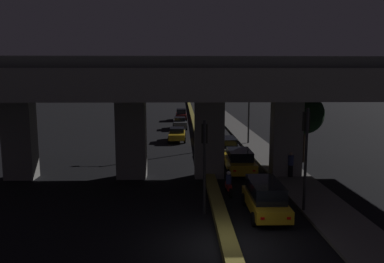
# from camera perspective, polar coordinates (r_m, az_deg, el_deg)

# --- Properties ---
(ground_plane) EXTENTS (200.00, 200.00, 0.00)m
(ground_plane) POSITION_cam_1_polar(r_m,az_deg,el_deg) (15.72, 5.61, -17.37)
(ground_plane) COLOR black
(median_divider) EXTENTS (0.69, 126.00, 0.38)m
(median_divider) POSITION_cam_1_polar(r_m,az_deg,el_deg) (49.54, 0.58, 0.58)
(median_divider) COLOR olive
(median_divider) RESTS_ON ground_plane
(sidewalk_right) EXTENTS (2.77, 126.00, 0.15)m
(sidewalk_right) POSITION_cam_1_polar(r_m,az_deg,el_deg) (43.24, 8.32, -0.78)
(sidewalk_right) COLOR #5B5956
(sidewalk_right) RESTS_ON ground_plane
(elevated_overpass) EXTENTS (33.05, 10.19, 8.18)m
(elevated_overpass) POSITION_cam_1_polar(r_m,az_deg,el_deg) (25.06, 2.10, 6.68)
(elevated_overpass) COLOR gray
(elevated_overpass) RESTS_ON ground_plane
(traffic_light_left_of_median) EXTENTS (0.30, 0.49, 4.73)m
(traffic_light_left_of_median) POSITION_cam_1_polar(r_m,az_deg,el_deg) (18.46, 1.90, -2.87)
(traffic_light_left_of_median) COLOR black
(traffic_light_left_of_median) RESTS_ON ground_plane
(traffic_light_right_of_median) EXTENTS (0.30, 0.49, 5.31)m
(traffic_light_right_of_median) POSITION_cam_1_polar(r_m,az_deg,el_deg) (19.35, 16.95, -1.58)
(traffic_light_right_of_median) COLOR black
(traffic_light_right_of_median) RESTS_ON ground_plane
(street_lamp) EXTENTS (2.72, 0.32, 8.88)m
(street_lamp) POSITION_cam_1_polar(r_m,az_deg,el_deg) (38.14, 8.18, 5.82)
(street_lamp) COLOR #2D2D30
(street_lamp) RESTS_ON ground_plane
(car_taxi_yellow_lead) EXTENTS (1.84, 4.27, 1.68)m
(car_taxi_yellow_lead) POSITION_cam_1_polar(r_m,az_deg,el_deg) (19.17, 11.08, -9.79)
(car_taxi_yellow_lead) COLOR gold
(car_taxi_yellow_lead) RESTS_ON ground_plane
(car_taxi_yellow_second) EXTENTS (2.03, 4.63, 1.63)m
(car_taxi_yellow_second) POSITION_cam_1_polar(r_m,az_deg,el_deg) (27.20, 7.24, -4.45)
(car_taxi_yellow_second) COLOR gold
(car_taxi_yellow_second) RESTS_ON ground_plane
(car_grey_third) EXTENTS (1.92, 4.56, 1.57)m
(car_grey_third) POSITION_cam_1_polar(r_m,az_deg,el_deg) (33.00, 5.34, -2.20)
(car_grey_third) COLOR #515459
(car_grey_third) RESTS_ON ground_plane
(car_taxi_yellow_lead_oncoming) EXTENTS (1.90, 4.11, 1.44)m
(car_taxi_yellow_lead_oncoming) POSITION_cam_1_polar(r_m,az_deg,el_deg) (40.19, -2.29, -0.40)
(car_taxi_yellow_lead_oncoming) COLOR gold
(car_taxi_yellow_lead_oncoming) RESTS_ON ground_plane
(car_grey_second_oncoming) EXTENTS (1.96, 4.10, 1.54)m
(car_grey_second_oncoming) POSITION_cam_1_polar(r_m,az_deg,el_deg) (49.85, -1.87, 1.32)
(car_grey_second_oncoming) COLOR #515459
(car_grey_second_oncoming) RESTS_ON ground_plane
(car_dark_red_third_oncoming) EXTENTS (1.85, 4.20, 1.83)m
(car_dark_red_third_oncoming) POSITION_cam_1_polar(r_m,az_deg,el_deg) (60.04, -1.67, 2.63)
(car_dark_red_third_oncoming) COLOR #591414
(car_dark_red_third_oncoming) RESTS_ON ground_plane
(motorcycle_red_filtering_near) EXTENTS (0.34, 1.89, 1.42)m
(motorcycle_red_filtering_near) POSITION_cam_1_polar(r_m,az_deg,el_deg) (22.08, 5.59, -8.06)
(motorcycle_red_filtering_near) COLOR black
(motorcycle_red_filtering_near) RESTS_ON ground_plane
(pedestrian_on_sidewalk) EXTENTS (0.38, 0.38, 1.68)m
(pedestrian_on_sidewalk) POSITION_cam_1_polar(r_m,az_deg,el_deg) (26.11, 14.80, -4.88)
(pedestrian_on_sidewalk) COLOR black
(pedestrian_on_sidewalk) RESTS_ON sidewalk_right
(roadside_tree_kerbside_near) EXTENTS (3.18, 3.18, 5.48)m
(roadside_tree_kerbside_near) POSITION_cam_1_polar(r_m,az_deg,el_deg) (31.10, 16.71, 2.51)
(roadside_tree_kerbside_near) COLOR #2D2116
(roadside_tree_kerbside_near) RESTS_ON ground_plane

